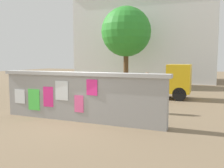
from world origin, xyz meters
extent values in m
plane|color=#7A664C|center=(0.00, 8.00, 0.00)|extent=(60.00, 60.00, 0.00)
cube|color=#999999|center=(0.00, 0.00, 0.79)|extent=(6.02, 0.30, 1.58)
cube|color=#ACACAC|center=(0.00, 0.00, 1.64)|extent=(6.22, 0.42, 0.12)
cube|color=silver|center=(-2.49, -0.16, 0.74)|extent=(0.49, 0.03, 0.53)
cube|color=#4CD84C|center=(-1.84, -0.16, 0.66)|extent=(0.51, 0.02, 0.78)
cube|color=#F42D8C|center=(-1.19, -0.16, 0.80)|extent=(0.41, 0.02, 0.72)
cube|color=silver|center=(-0.62, -0.16, 1.05)|extent=(0.52, 0.03, 0.67)
cube|color=#F9599E|center=(0.06, -0.16, 0.63)|extent=(0.35, 0.01, 0.58)
cube|color=#F42D8C|center=(0.55, -0.16, 1.22)|extent=(0.41, 0.04, 0.53)
cylinder|color=black|center=(2.62, 6.82, 0.35)|extent=(0.70, 0.22, 0.70)
cylinder|color=black|center=(2.65, 5.52, 0.35)|extent=(0.70, 0.22, 0.70)
cylinder|color=black|center=(0.12, 6.75, 0.35)|extent=(0.70, 0.22, 0.70)
cylinder|color=black|center=(0.15, 5.45, 0.35)|extent=(0.70, 0.22, 0.70)
cube|color=gold|center=(2.54, 6.16, 1.10)|extent=(1.24, 1.53, 1.50)
cube|color=gray|center=(0.74, 6.12, 0.80)|extent=(2.44, 1.56, 0.90)
cylinder|color=black|center=(0.78, 2.09, 0.30)|extent=(0.60, 0.13, 0.60)
cylinder|color=black|center=(-0.52, 2.16, 0.30)|extent=(0.61, 0.15, 0.60)
cube|color=#1933A5|center=(0.13, 2.12, 0.58)|extent=(1.01, 0.30, 0.32)
cube|color=black|center=(-0.07, 2.13, 0.76)|extent=(0.57, 0.25, 0.10)
cube|color=#262626|center=(0.68, 2.09, 0.85)|extent=(0.07, 0.56, 0.03)
cylinder|color=black|center=(-2.98, 3.21, 0.33)|extent=(0.66, 0.09, 0.66)
cylinder|color=black|center=(-1.94, 3.13, 0.33)|extent=(0.66, 0.09, 0.66)
cube|color=#197233|center=(-2.46, 3.17, 0.51)|extent=(0.95, 0.12, 0.06)
cylinder|color=#197233|center=(-2.31, 3.16, 0.73)|extent=(0.03, 0.03, 0.40)
cube|color=black|center=(-2.31, 3.16, 0.93)|extent=(0.21, 0.10, 0.05)
cube|color=black|center=(-2.93, 3.21, 0.88)|extent=(0.07, 0.44, 0.03)
cylinder|color=yellow|center=(1.82, 2.29, 0.40)|extent=(0.12, 0.12, 0.80)
cylinder|color=yellow|center=(1.79, 2.11, 0.40)|extent=(0.12, 0.12, 0.80)
cylinder|color=#338CBF|center=(1.80, 2.20, 1.10)|extent=(0.39, 0.39, 0.60)
sphere|color=#8C664C|center=(1.80, 2.20, 1.51)|extent=(0.22, 0.22, 0.22)
cylinder|color=brown|center=(-2.28, 11.37, 1.45)|extent=(0.39, 0.39, 2.90)
sphere|color=#2C8B2B|center=(-2.28, 11.37, 4.28)|extent=(3.93, 3.93, 3.93)
cube|color=silver|center=(-2.15, 17.31, 4.04)|extent=(13.23, 6.32, 8.08)
camera|label=1|loc=(4.24, -7.35, 2.16)|focal=39.67mm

